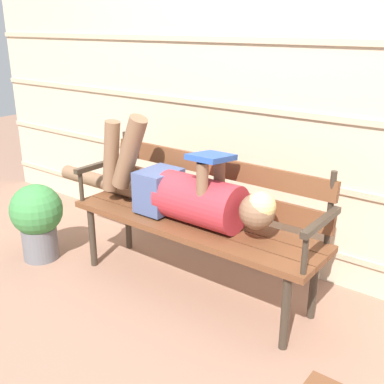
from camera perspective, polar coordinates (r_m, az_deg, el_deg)
ground_plane at (r=2.87m, az=-0.80°, el=-12.18°), size 12.00×12.00×0.00m
house_siding at (r=3.00m, az=7.31°, el=14.01°), size 5.19×0.08×2.44m
park_bench at (r=2.74m, az=0.83°, el=-2.40°), size 1.58×0.44×0.84m
reclining_person at (r=2.69m, az=-1.50°, el=0.08°), size 1.72×0.27×0.59m
potted_plant at (r=3.29m, az=-18.34°, el=-2.98°), size 0.35×0.35×0.53m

